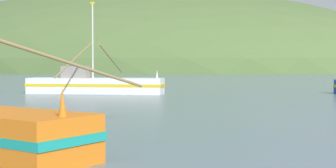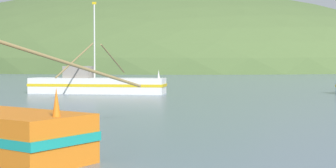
% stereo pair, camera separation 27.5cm
% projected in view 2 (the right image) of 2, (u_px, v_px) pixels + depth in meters
% --- Properties ---
extents(hill_far_left, '(190.82, 152.66, 54.73)m').
position_uv_depth(hill_far_left, '(143.00, 70.00, 185.38)').
color(hill_far_left, '#516B38').
rests_on(hill_far_left, ground).
extents(hill_mid_right, '(147.41, 117.93, 97.43)m').
position_uv_depth(hill_mid_right, '(158.00, 68.00, 235.12)').
color(hill_mid_right, '#2D562D').
rests_on(hill_mid_right, ground).
extents(fishing_boat_white, '(11.69, 18.22, 7.64)m').
position_uv_depth(fishing_boat_white, '(96.00, 84.00, 42.07)').
color(fishing_boat_white, white).
rests_on(fishing_boat_white, ground).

